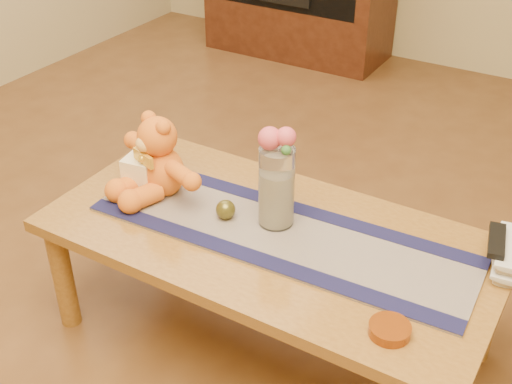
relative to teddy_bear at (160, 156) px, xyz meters
The scene contains 25 objects.
floor 0.73m from the teddy_bear, ahead, with size 5.50×5.50×0.00m, color #563418.
coffee_table_top 0.45m from the teddy_bear, ahead, with size 1.40×0.70×0.04m, color brown.
table_leg_fl 0.54m from the teddy_bear, 124.83° to the right, with size 0.07×0.07×0.41m, color brown.
table_leg_bl 0.52m from the teddy_bear, 128.22° to the left, with size 0.07×0.07×0.41m, color brown.
table_leg_br 1.16m from the teddy_bear, 14.32° to the left, with size 0.07×0.07×0.41m, color brown.
persian_runner 0.48m from the teddy_bear, ahead, with size 1.20×0.35×0.01m, color #1D1845.
runner_border_near 0.51m from the teddy_bear, 18.89° to the right, with size 1.20×0.06×0.00m, color #13133A.
runner_border_far 0.49m from the teddy_bear, 16.24° to the left, with size 1.20×0.06×0.00m, color #13133A.
teddy_bear is the anchor object (origin of this frame).
pillar_candle 0.10m from the teddy_bear, 151.31° to the right, with size 0.10×0.10×0.12m, color #F9E6B8.
candle_wick 0.07m from the teddy_bear, 151.31° to the right, with size 0.00×0.00×0.01m, color black.
glass_vase 0.42m from the teddy_bear, ahead, with size 0.11×0.11×0.26m, color silver.
potpourri_fill 0.42m from the teddy_bear, ahead, with size 0.09×0.09×0.18m, color beige.
rose_left 0.43m from the teddy_bear, ahead, with size 0.07×0.07×0.07m, color #D04958.
rose_right 0.48m from the teddy_bear, ahead, with size 0.06×0.06×0.06m, color #D04958.
blue_flower_back 0.46m from the teddy_bear, ahead, with size 0.04×0.04×0.04m, color #4D62A7.
blue_flower_side 0.42m from the teddy_bear, ahead, with size 0.04×0.04×0.04m, color #4D62A7.
leaf_sprig 0.48m from the teddy_bear, ahead, with size 0.03×0.03×0.03m, color #33662D.
bronze_ball 0.29m from the teddy_bear, ahead, with size 0.06×0.06×0.06m, color #534D1B.
book_bottom 1.07m from the teddy_bear, ahead, with size 0.17×0.22×0.02m, color beige.
book_lower 1.08m from the teddy_bear, ahead, with size 0.16×0.22×0.02m, color beige.
book_upper 1.06m from the teddy_bear, 10.07° to the left, with size 0.17×0.22×0.02m, color beige.
book_top 1.07m from the teddy_bear, ahead, with size 0.16×0.22×0.02m, color beige.
tv_remote 1.07m from the teddy_bear, ahead, with size 0.04×0.16×0.02m, color black.
amber_dish 0.94m from the teddy_bear, 14.91° to the right, with size 0.11×0.11×0.03m, color #BF5914.
Camera 1 is at (0.80, -1.42, 1.65)m, focal length 45.94 mm.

